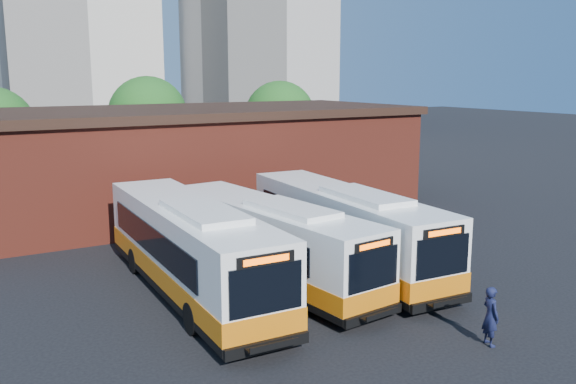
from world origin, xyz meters
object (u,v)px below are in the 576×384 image
bus_west (190,252)px  bus_midwest (270,244)px  bus_mideast (344,231)px  transit_worker (491,316)px

bus_west → bus_midwest: (3.38, -0.19, -0.13)m
bus_mideast → transit_worker: bearing=-91.7°
transit_worker → bus_west: bearing=49.2°
bus_mideast → transit_worker: (-0.72, -8.90, -0.68)m
bus_west → bus_midwest: bearing=-1.6°
bus_west → transit_worker: bearing=-53.2°
bus_mideast → transit_worker: size_ratio=6.98×
bus_west → transit_worker: (6.40, -9.10, -0.73)m
bus_west → bus_midwest: bus_west is taller
bus_west → transit_worker: size_ratio=7.15×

